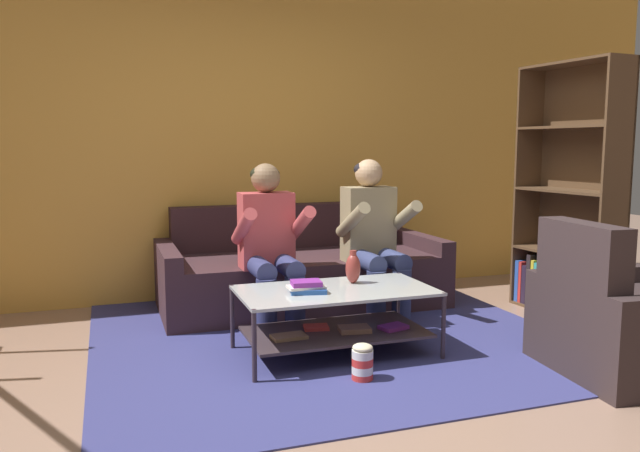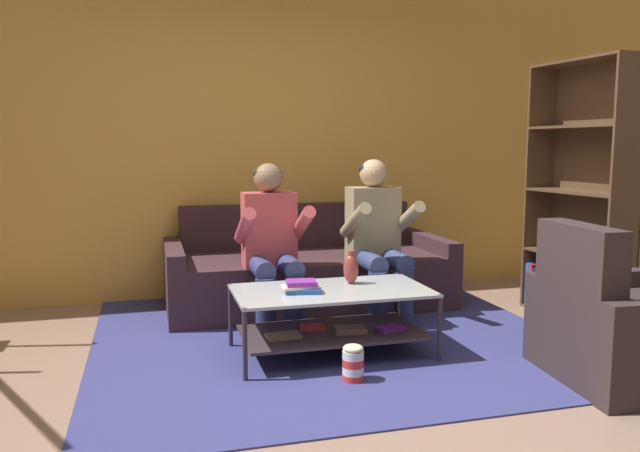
# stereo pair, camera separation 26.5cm
# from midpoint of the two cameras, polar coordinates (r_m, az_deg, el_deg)

# --- Properties ---
(ground) EXTENTS (16.80, 16.80, 0.00)m
(ground) POSITION_cam_midpoint_polar(r_m,az_deg,el_deg) (3.40, 3.78, -15.39)
(ground) COLOR #9A7763
(back_partition) EXTENTS (8.40, 0.12, 2.90)m
(back_partition) POSITION_cam_midpoint_polar(r_m,az_deg,el_deg) (5.52, -4.61, 8.75)
(back_partition) COLOR gold
(back_partition) RESTS_ON ground
(couch) EXTENTS (2.27, 1.00, 0.81)m
(couch) POSITION_cam_midpoint_polar(r_m,az_deg,el_deg) (5.17, 0.26, -4.29)
(couch) COLOR #3D252A
(couch) RESTS_ON ground
(person_seated_left) EXTENTS (0.50, 0.58, 1.19)m
(person_seated_left) POSITION_cam_midpoint_polar(r_m,az_deg,el_deg) (4.45, -2.72, -1.26)
(person_seated_left) COLOR navy
(person_seated_left) RESTS_ON ground
(person_seated_right) EXTENTS (0.50, 0.58, 1.21)m
(person_seated_right) POSITION_cam_midpoint_polar(r_m,az_deg,el_deg) (4.69, 6.92, -0.72)
(person_seated_right) COLOR navy
(person_seated_right) RESTS_ON ground
(coffee_table) EXTENTS (1.21, 0.65, 0.42)m
(coffee_table) POSITION_cam_midpoint_polar(r_m,az_deg,el_deg) (3.94, 3.02, -7.85)
(coffee_table) COLOR #B7BDBB
(coffee_table) RESTS_ON ground
(area_rug) EXTENTS (3.12, 3.21, 0.01)m
(area_rug) POSITION_cam_midpoint_polar(r_m,az_deg,el_deg) (4.51, 1.88, -9.52)
(area_rug) COLOR navy
(area_rug) RESTS_ON ground
(vase) EXTENTS (0.10, 0.10, 0.22)m
(vase) POSITION_cam_midpoint_polar(r_m,az_deg,el_deg) (4.06, 4.72, -3.88)
(vase) COLOR maroon
(vase) RESTS_ON coffee_table
(book_stack) EXTENTS (0.24, 0.18, 0.07)m
(book_stack) POSITION_cam_midpoint_polar(r_m,az_deg,el_deg) (3.81, 0.34, -5.59)
(book_stack) COLOR #2957AC
(book_stack) RESTS_ON coffee_table
(bookshelf) EXTENTS (0.36, 0.91, 1.94)m
(bookshelf) POSITION_cam_midpoint_polar(r_m,az_deg,el_deg) (5.19, 23.80, 0.02)
(bookshelf) COLOR brown
(bookshelf) RESTS_ON ground
(armchair) EXTENTS (0.91, 0.91, 0.89)m
(armchair) POSITION_cam_midpoint_polar(r_m,az_deg,el_deg) (3.99, 27.86, -8.41)
(armchair) COLOR #352829
(armchair) RESTS_ON ground
(popcorn_tub) EXTENTS (0.12, 0.12, 0.22)m
(popcorn_tub) POSITION_cam_midpoint_polar(r_m,az_deg,el_deg) (3.57, 5.22, -12.40)
(popcorn_tub) COLOR red
(popcorn_tub) RESTS_ON ground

